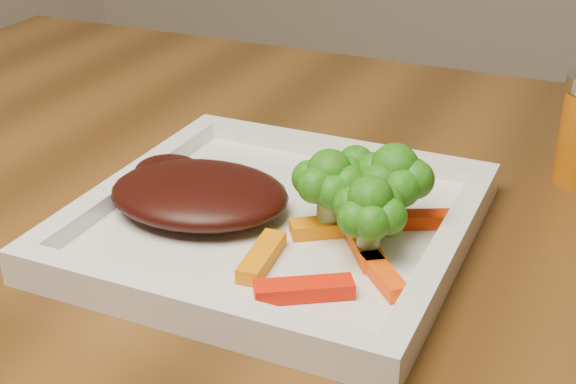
% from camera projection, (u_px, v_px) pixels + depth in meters
% --- Properties ---
extents(plate, '(0.27, 0.27, 0.01)m').
position_uv_depth(plate, '(276.00, 227.00, 0.59)').
color(plate, white).
rests_on(plate, dining_table).
extents(steak, '(0.15, 0.12, 0.03)m').
position_uv_depth(steak, '(199.00, 194.00, 0.59)').
color(steak, black).
rests_on(steak, plate).
extents(broccoli_0, '(0.06, 0.06, 0.07)m').
position_uv_depth(broccoli_0, '(355.00, 172.00, 0.58)').
color(broccoli_0, '#295B0F').
rests_on(broccoli_0, plate).
extents(broccoli_1, '(0.08, 0.08, 0.06)m').
position_uv_depth(broccoli_1, '(393.00, 191.00, 0.55)').
color(broccoli_1, '#226911').
rests_on(broccoli_1, plate).
extents(broccoli_2, '(0.07, 0.07, 0.06)m').
position_uv_depth(broccoli_2, '(369.00, 219.00, 0.52)').
color(broccoli_2, '#1E6711').
rests_on(broccoli_2, plate).
extents(broccoli_3, '(0.06, 0.06, 0.06)m').
position_uv_depth(broccoli_3, '(329.00, 193.00, 0.55)').
color(broccoli_3, '#266E12').
rests_on(broccoli_3, plate).
extents(carrot_0, '(0.06, 0.05, 0.01)m').
position_uv_depth(carrot_0, '(304.00, 289.00, 0.49)').
color(carrot_0, red).
rests_on(carrot_0, plate).
extents(carrot_1, '(0.04, 0.04, 0.01)m').
position_uv_depth(carrot_1, '(383.00, 276.00, 0.51)').
color(carrot_1, '#FF4904').
rests_on(carrot_1, plate).
extents(carrot_2, '(0.02, 0.06, 0.01)m').
position_uv_depth(carrot_2, '(262.00, 257.00, 0.53)').
color(carrot_2, orange).
rests_on(carrot_2, plate).
extents(carrot_3, '(0.05, 0.04, 0.01)m').
position_uv_depth(carrot_3, '(429.00, 219.00, 0.57)').
color(carrot_3, red).
rests_on(carrot_3, plate).
extents(carrot_5, '(0.05, 0.06, 0.01)m').
position_uv_depth(carrot_5, '(363.00, 245.00, 0.54)').
color(carrot_5, '#ED5503').
rests_on(carrot_5, plate).
extents(carrot_6, '(0.06, 0.05, 0.01)m').
position_uv_depth(carrot_6, '(335.00, 226.00, 0.56)').
color(carrot_6, orange).
rests_on(carrot_6, plate).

